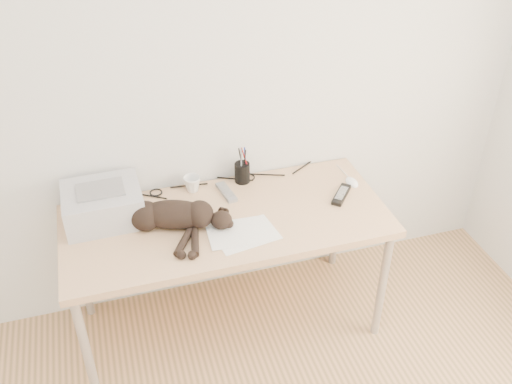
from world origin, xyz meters
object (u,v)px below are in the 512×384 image
object	(u,v)px
mouse	(352,181)
desk	(223,229)
printer	(103,204)
pen_cup	(242,172)
mug	(192,184)
cat	(171,216)

from	to	relation	value
mouse	desk	bearing A→B (deg)	-178.61
printer	pen_cup	xyz separation A→B (m)	(0.73, 0.12, -0.03)
desk	printer	distance (m)	0.62
mug	mouse	world-z (taller)	mug
desk	cat	distance (m)	0.35
pen_cup	mouse	bearing A→B (deg)	-18.56
printer	cat	world-z (taller)	printer
cat	printer	bearing A→B (deg)	169.59
desk	pen_cup	size ratio (longest dim) A/B	7.69
pen_cup	mouse	world-z (taller)	pen_cup
mouse	cat	bearing A→B (deg)	-174.25
pen_cup	mouse	size ratio (longest dim) A/B	2.03
printer	pen_cup	bearing A→B (deg)	9.30
cat	mouse	distance (m)	1.00
desk	mouse	bearing A→B (deg)	1.33
desk	printer	world-z (taller)	printer
mug	mouse	bearing A→B (deg)	-12.03
mug	pen_cup	xyz separation A→B (m)	(0.27, 0.01, 0.02)
printer	cat	bearing A→B (deg)	-28.98
printer	pen_cup	world-z (taller)	pen_cup
cat	mug	xyz separation A→B (m)	(0.16, 0.28, -0.02)
cat	desk	bearing A→B (deg)	35.43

